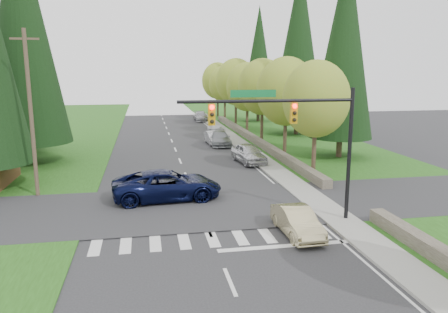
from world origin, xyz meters
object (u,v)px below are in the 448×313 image
object	(u,v)px
parked_car_d	(216,129)
sedan_champagne	(297,221)
suv_navy	(167,185)
parked_car_a	(249,153)
parked_car_c	(214,138)
parked_car_b	(220,138)
parked_car_e	(201,117)

from	to	relation	value
parked_car_d	sedan_champagne	bearing A→B (deg)	-95.45
suv_navy	parked_car_a	size ratio (longest dim) A/B	1.37
suv_navy	parked_car_c	world-z (taller)	suv_navy
parked_car_a	parked_car_b	size ratio (longest dim) A/B	0.95
parked_car_a	parked_car_b	bearing A→B (deg)	88.14
sedan_champagne	parked_car_c	distance (m)	26.00
parked_car_b	parked_car_c	distance (m)	0.98
sedan_champagne	parked_car_a	size ratio (longest dim) A/B	0.85
sedan_champagne	parked_car_b	bearing A→B (deg)	86.68
parked_car_b	parked_car_d	distance (m)	8.05
suv_navy	parked_car_a	bearing A→B (deg)	-42.09
parked_car_b	parked_car_c	bearing A→B (deg)	124.39
suv_navy	parked_car_b	xyz separation A→B (m)	(6.39, 18.34, -0.18)
sedan_champagne	suv_navy	bearing A→B (deg)	128.10
parked_car_c	suv_navy	bearing A→B (deg)	-110.75
sedan_champagne	suv_navy	xyz separation A→B (m)	(-5.68, 6.82, 0.24)
sedan_champagne	parked_car_e	xyz separation A→B (m)	(1.60, 46.90, 0.03)
suv_navy	parked_car_e	xyz separation A→B (m)	(7.28, 40.08, -0.21)
suv_navy	parked_car_e	world-z (taller)	suv_navy
parked_car_e	suv_navy	bearing A→B (deg)	-100.30
parked_car_a	parked_car_b	world-z (taller)	parked_car_a
parked_car_d	suv_navy	bearing A→B (deg)	-108.14
parked_car_e	sedan_champagne	bearing A→B (deg)	-91.95
suv_navy	parked_car_b	world-z (taller)	suv_navy
parked_car_c	parked_car_e	xyz separation A→B (m)	(1.40, 20.90, 0.03)
sedan_champagne	suv_navy	size ratio (longest dim) A/B	0.62
parked_car_c	parked_car_e	bearing A→B (deg)	82.47
parked_car_b	parked_car_e	distance (m)	21.76
parked_car_a	parked_car_e	world-z (taller)	parked_car_a
parked_car_c	parked_car_d	xyz separation A→B (m)	(1.40, 7.16, 0.01)
suv_navy	parked_car_b	bearing A→B (deg)	-23.58
parked_car_b	parked_car_e	bearing A→B (deg)	90.84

